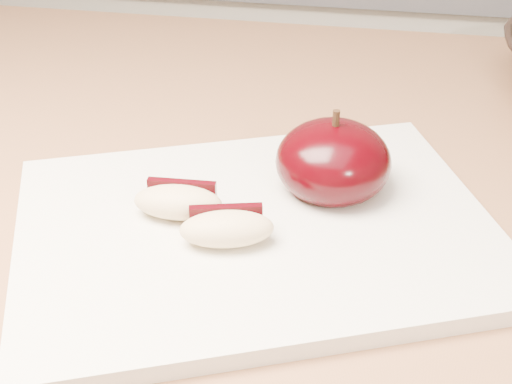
# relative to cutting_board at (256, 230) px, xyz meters

# --- Properties ---
(back_cabinet) EXTENTS (2.40, 0.62, 0.94)m
(back_cabinet) POSITION_rel_cutting_board_xyz_m (-0.10, 0.82, -0.44)
(back_cabinet) COLOR silver
(back_cabinet) RESTS_ON ground
(cutting_board) EXTENTS (0.39, 0.35, 0.01)m
(cutting_board) POSITION_rel_cutting_board_xyz_m (0.00, 0.00, 0.00)
(cutting_board) COLOR silver
(cutting_board) RESTS_ON island_counter
(apple_half) EXTENTS (0.11, 0.11, 0.07)m
(apple_half) POSITION_rel_cutting_board_xyz_m (0.05, 0.06, 0.03)
(apple_half) COLOR black
(apple_half) RESTS_ON cutting_board
(apple_wedge_a) EXTENTS (0.06, 0.03, 0.02)m
(apple_wedge_a) POSITION_rel_cutting_board_xyz_m (-0.06, -0.00, 0.02)
(apple_wedge_a) COLOR beige
(apple_wedge_a) RESTS_ON cutting_board
(apple_wedge_b) EXTENTS (0.07, 0.05, 0.02)m
(apple_wedge_b) POSITION_rel_cutting_board_xyz_m (-0.02, -0.03, 0.02)
(apple_wedge_b) COLOR beige
(apple_wedge_b) RESTS_ON cutting_board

